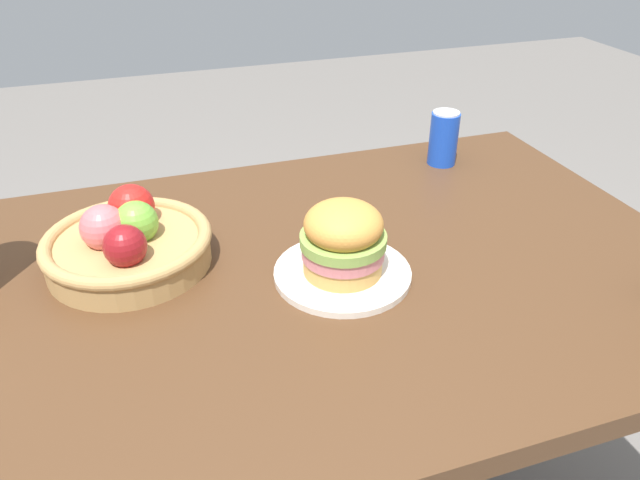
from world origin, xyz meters
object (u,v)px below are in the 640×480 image
soda_can (444,138)px  fruit_basket (127,242)px  plate (342,273)px  sandwich (343,239)px

soda_can → fruit_basket: (-0.72, -0.21, -0.02)m
plate → sandwich: bearing=0.0°
soda_can → fruit_basket: 0.75m
plate → sandwich: sandwich is taller
plate → soda_can: 0.53m
soda_can → plate: bearing=-136.4°
plate → soda_can: size_ratio=1.85×
plate → sandwich: 0.07m
soda_can → fruit_basket: soda_can is taller
sandwich → fruit_basket: bearing=155.4°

